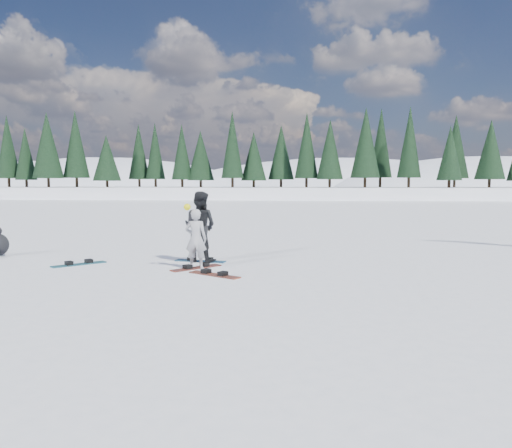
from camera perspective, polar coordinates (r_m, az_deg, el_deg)
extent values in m
plane|color=white|center=(13.19, -4.49, -5.30)|extent=(420.00, 420.00, 0.00)
cube|color=white|center=(67.93, 2.86, 2.11)|extent=(90.00, 14.00, 5.00)
ellipsoid|color=white|center=(197.16, -16.86, 0.08)|extent=(143.00, 110.00, 49.50)
ellipsoid|color=white|center=(214.25, 9.39, 0.33)|extent=(182.00, 140.00, 53.20)
ellipsoid|color=white|center=(173.45, 24.10, -0.36)|extent=(117.00, 90.00, 45.00)
cone|color=black|center=(78.82, -26.14, 6.55)|extent=(3.20, 3.20, 7.50)
cone|color=black|center=(77.12, -23.91, 6.68)|extent=(3.20, 3.20, 7.50)
cone|color=black|center=(75.55, -21.60, 6.80)|extent=(3.20, 3.20, 7.50)
cone|color=black|center=(74.09, -19.18, 6.91)|extent=(3.20, 3.20, 7.50)
cone|color=black|center=(72.78, -16.67, 7.02)|extent=(3.20, 3.20, 7.50)
cone|color=black|center=(71.61, -14.07, 7.12)|extent=(3.20, 3.20, 7.50)
cone|color=black|center=(70.58, -11.39, 7.20)|extent=(3.20, 3.20, 7.50)
cone|color=black|center=(69.71, -8.64, 7.27)|extent=(3.20, 3.20, 7.50)
cone|color=black|center=(69.01, -5.83, 7.33)|extent=(3.20, 3.20, 7.50)
cone|color=black|center=(68.47, -2.96, 7.36)|extent=(3.20, 3.20, 7.50)
cone|color=black|center=(68.11, -0.05, 7.38)|extent=(3.20, 3.20, 7.50)
cone|color=black|center=(67.91, 2.88, 7.38)|extent=(3.20, 3.20, 7.50)
cone|color=black|center=(67.90, 5.82, 7.37)|extent=(3.20, 3.20, 7.50)
cone|color=black|center=(68.05, 8.75, 7.33)|extent=(3.20, 3.20, 7.50)
cone|color=black|center=(68.39, 11.66, 7.27)|extent=(3.20, 3.20, 7.50)
cone|color=black|center=(68.89, 14.54, 7.20)|extent=(3.20, 3.20, 7.50)
cone|color=black|center=(69.56, 17.36, 7.11)|extent=(3.20, 3.20, 7.50)
cone|color=black|center=(70.40, 20.13, 7.00)|extent=(3.20, 3.20, 7.50)
cone|color=black|center=(71.39, 22.82, 6.89)|extent=(3.20, 3.20, 7.50)
cone|color=black|center=(72.54, 25.43, 6.76)|extent=(3.20, 3.20, 7.50)
imported|color=#AFAEB4|center=(13.42, -6.88, -1.69)|extent=(0.62, 0.43, 1.61)
sphere|color=yellow|center=(13.27, -7.87, 1.94)|extent=(0.18, 0.18, 0.18)
imported|color=black|center=(14.52, -6.43, -0.31)|extent=(1.18, 1.03, 2.05)
cube|color=maroon|center=(13.53, -6.85, -5.00)|extent=(1.23, 1.28, 0.03)
cube|color=#175682|center=(14.65, -6.39, -4.23)|extent=(1.53, 0.55, 0.03)
cube|color=#166B7E|center=(14.86, -19.57, -4.36)|extent=(1.27, 1.25, 0.03)
cube|color=maroon|center=(12.50, -4.79, -5.81)|extent=(1.42, 1.04, 0.03)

